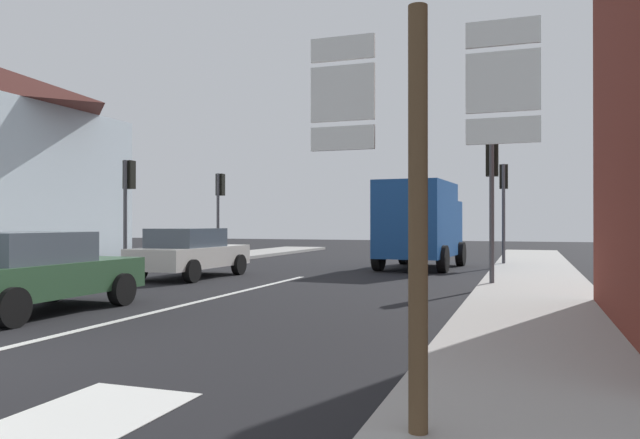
{
  "coord_description": "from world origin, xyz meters",
  "views": [
    {
      "loc": [
        6.45,
        -4.97,
        1.64
      ],
      "look_at": [
        0.87,
        11.15,
        1.73
      ],
      "focal_mm": 33.86,
      "sensor_mm": 36.0,
      "label": 1
    }
  ],
  "objects_px": {
    "delivery_truck": "(420,222)",
    "traffic_light_far_right": "(504,191)",
    "sedan_near": "(31,271)",
    "sedan_far": "(190,252)",
    "traffic_light_near_left": "(128,190)",
    "traffic_light_near_right": "(492,179)",
    "traffic_light_far_left": "(220,197)",
    "route_sign_post": "(418,185)"
  },
  "relations": [
    {
      "from": "sedan_near",
      "to": "route_sign_post",
      "type": "relative_size",
      "value": 1.31
    },
    {
      "from": "sedan_near",
      "to": "traffic_light_far_right",
      "type": "bearing_deg",
      "value": 62.71
    },
    {
      "from": "delivery_truck",
      "to": "route_sign_post",
      "type": "distance_m",
      "value": 17.4
    },
    {
      "from": "sedan_near",
      "to": "traffic_light_far_right",
      "type": "distance_m",
      "value": 16.74
    },
    {
      "from": "sedan_near",
      "to": "sedan_far",
      "type": "bearing_deg",
      "value": 98.3
    },
    {
      "from": "traffic_light_near_right",
      "to": "delivery_truck",
      "type": "bearing_deg",
      "value": 115.74
    },
    {
      "from": "route_sign_post",
      "to": "sedan_far",
      "type": "bearing_deg",
      "value": 127.67
    },
    {
      "from": "sedan_near",
      "to": "traffic_light_near_right",
      "type": "height_order",
      "value": "traffic_light_near_right"
    },
    {
      "from": "sedan_near",
      "to": "traffic_light_far_right",
      "type": "height_order",
      "value": "traffic_light_far_right"
    },
    {
      "from": "traffic_light_far_right",
      "to": "traffic_light_near_right",
      "type": "distance_m",
      "value": 7.62
    },
    {
      "from": "sedan_far",
      "to": "traffic_light_far_right",
      "type": "bearing_deg",
      "value": 41.53
    },
    {
      "from": "traffic_light_near_right",
      "to": "traffic_light_far_left",
      "type": "bearing_deg",
      "value": 150.08
    },
    {
      "from": "sedan_near",
      "to": "traffic_light_far_left",
      "type": "height_order",
      "value": "traffic_light_far_left"
    },
    {
      "from": "delivery_truck",
      "to": "traffic_light_near_right",
      "type": "bearing_deg",
      "value": -64.26
    },
    {
      "from": "delivery_truck",
      "to": "sedan_near",
      "type": "bearing_deg",
      "value": -110.52
    },
    {
      "from": "delivery_truck",
      "to": "traffic_light_far_left",
      "type": "distance_m",
      "value": 8.49
    },
    {
      "from": "route_sign_post",
      "to": "traffic_light_far_left",
      "type": "relative_size",
      "value": 0.87
    },
    {
      "from": "sedan_far",
      "to": "route_sign_post",
      "type": "relative_size",
      "value": 1.32
    },
    {
      "from": "sedan_far",
      "to": "traffic_light_near_right",
      "type": "xyz_separation_m",
      "value": [
        8.65,
        0.04,
        1.99
      ]
    },
    {
      "from": "sedan_near",
      "to": "traffic_light_near_left",
      "type": "bearing_deg",
      "value": 115.28
    },
    {
      "from": "sedan_near",
      "to": "traffic_light_far_right",
      "type": "xyz_separation_m",
      "value": [
        7.62,
        14.76,
        2.05
      ]
    },
    {
      "from": "traffic_light_near_right",
      "to": "traffic_light_near_left",
      "type": "distance_m",
      "value": 11.19
    },
    {
      "from": "sedan_far",
      "to": "traffic_light_far_left",
      "type": "distance_m",
      "value": 7.22
    },
    {
      "from": "sedan_near",
      "to": "delivery_truck",
      "type": "distance_m",
      "value": 13.82
    },
    {
      "from": "sedan_near",
      "to": "traffic_light_near_left",
      "type": "relative_size",
      "value": 1.16
    },
    {
      "from": "traffic_light_near_left",
      "to": "sedan_far",
      "type": "bearing_deg",
      "value": -10.14
    },
    {
      "from": "delivery_truck",
      "to": "sedan_far",
      "type": "bearing_deg",
      "value": -135.28
    },
    {
      "from": "sedan_near",
      "to": "route_sign_post",
      "type": "distance_m",
      "value": 8.89
    },
    {
      "from": "delivery_truck",
      "to": "traffic_light_far_right",
      "type": "xyz_separation_m",
      "value": [
        2.78,
        1.85,
        1.16
      ]
    },
    {
      "from": "sedan_near",
      "to": "traffic_light_near_left",
      "type": "height_order",
      "value": "traffic_light_near_left"
    },
    {
      "from": "route_sign_post",
      "to": "traffic_light_near_left",
      "type": "height_order",
      "value": "traffic_light_near_left"
    },
    {
      "from": "traffic_light_far_right",
      "to": "sedan_far",
      "type": "bearing_deg",
      "value": -138.47
    },
    {
      "from": "traffic_light_far_left",
      "to": "sedan_far",
      "type": "bearing_deg",
      "value": -68.65
    },
    {
      "from": "delivery_truck",
      "to": "traffic_light_near_right",
      "type": "relative_size",
      "value": 1.38
    },
    {
      "from": "traffic_light_far_left",
      "to": "traffic_light_near_left",
      "type": "distance_m",
      "value": 6.02
    },
    {
      "from": "sedan_near",
      "to": "traffic_light_near_left",
      "type": "xyz_separation_m",
      "value": [
        -3.57,
        7.55,
        1.92
      ]
    },
    {
      "from": "route_sign_post",
      "to": "traffic_light_near_left",
      "type": "xyz_separation_m",
      "value": [
        -11.29,
        11.8,
        0.77
      ]
    },
    {
      "from": "delivery_truck",
      "to": "traffic_light_far_right",
      "type": "height_order",
      "value": "traffic_light_far_right"
    },
    {
      "from": "traffic_light_far_left",
      "to": "sedan_near",
      "type": "bearing_deg",
      "value": -75.28
    },
    {
      "from": "traffic_light_far_left",
      "to": "traffic_light_near_left",
      "type": "xyz_separation_m",
      "value": [
        0.0,
        -6.02,
        -0.03
      ]
    },
    {
      "from": "sedan_far",
      "to": "traffic_light_far_left",
      "type": "height_order",
      "value": "traffic_light_far_left"
    },
    {
      "from": "route_sign_post",
      "to": "delivery_truck",
      "type": "bearing_deg",
      "value": 99.57
    }
  ]
}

